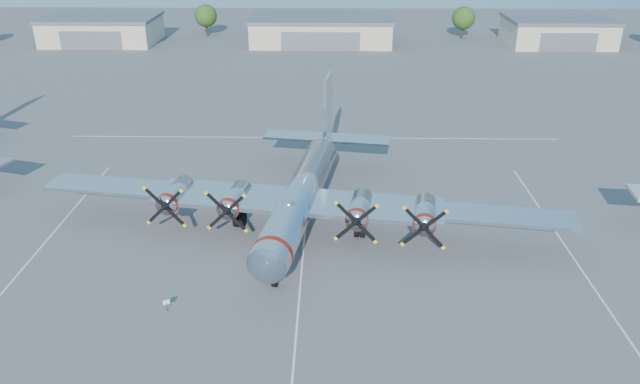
{
  "coord_description": "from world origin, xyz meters",
  "views": [
    {
      "loc": [
        2.23,
        -47.27,
        26.11
      ],
      "look_at": [
        1.3,
        2.21,
        3.2
      ],
      "focal_mm": 35.0,
      "sensor_mm": 36.0,
      "label": 1
    }
  ],
  "objects_px": {
    "hangar_center": "(321,30)",
    "tree_east": "(463,18)",
    "hangar_west": "(102,29)",
    "info_placard": "(166,303)",
    "tree_west": "(206,16)",
    "main_bomber_b29": "(304,221)",
    "hangar_east": "(557,31)"
  },
  "relations": [
    {
      "from": "tree_west",
      "to": "main_bomber_b29",
      "type": "bearing_deg",
      "value": -74.13
    },
    {
      "from": "hangar_center",
      "to": "hangar_east",
      "type": "height_order",
      "value": "same"
    },
    {
      "from": "hangar_west",
      "to": "info_placard",
      "type": "relative_size",
      "value": 25.13
    },
    {
      "from": "hangar_center",
      "to": "hangar_east",
      "type": "distance_m",
      "value": 48.0
    },
    {
      "from": "hangar_west",
      "to": "tree_west",
      "type": "relative_size",
      "value": 3.4
    },
    {
      "from": "main_bomber_b29",
      "to": "info_placard",
      "type": "bearing_deg",
      "value": -114.11
    },
    {
      "from": "hangar_east",
      "to": "tree_east",
      "type": "bearing_deg",
      "value": 161.46
    },
    {
      "from": "hangar_east",
      "to": "tree_east",
      "type": "height_order",
      "value": "tree_east"
    },
    {
      "from": "tree_east",
      "to": "hangar_center",
      "type": "bearing_deg",
      "value": -168.62
    },
    {
      "from": "hangar_center",
      "to": "main_bomber_b29",
      "type": "relative_size",
      "value": 0.63
    },
    {
      "from": "hangar_east",
      "to": "hangar_center",
      "type": "bearing_deg",
      "value": -180.0
    },
    {
      "from": "hangar_west",
      "to": "tree_east",
      "type": "relative_size",
      "value": 3.4
    },
    {
      "from": "hangar_center",
      "to": "tree_east",
      "type": "height_order",
      "value": "tree_east"
    },
    {
      "from": "main_bomber_b29",
      "to": "info_placard",
      "type": "height_order",
      "value": "main_bomber_b29"
    },
    {
      "from": "info_placard",
      "to": "hangar_west",
      "type": "bearing_deg",
      "value": 86.09
    },
    {
      "from": "tree_west",
      "to": "tree_east",
      "type": "xyz_separation_m",
      "value": [
        55.0,
        -2.0,
        0.0
      ]
    },
    {
      "from": "hangar_west",
      "to": "hangar_center",
      "type": "height_order",
      "value": "same"
    },
    {
      "from": "hangar_center",
      "to": "info_placard",
      "type": "bearing_deg",
      "value": -95.68
    },
    {
      "from": "tree_west",
      "to": "main_bomber_b29",
      "type": "xyz_separation_m",
      "value": [
        24.79,
        -87.18,
        -4.22
      ]
    },
    {
      "from": "hangar_center",
      "to": "tree_west",
      "type": "xyz_separation_m",
      "value": [
        -25.0,
        8.04,
        1.51
      ]
    },
    {
      "from": "info_placard",
      "to": "tree_west",
      "type": "bearing_deg",
      "value": 73.92
    },
    {
      "from": "hangar_west",
      "to": "hangar_east",
      "type": "relative_size",
      "value": 1.1
    },
    {
      "from": "tree_east",
      "to": "main_bomber_b29",
      "type": "height_order",
      "value": "tree_east"
    },
    {
      "from": "hangar_west",
      "to": "tree_east",
      "type": "xyz_separation_m",
      "value": [
        75.0,
        6.04,
        1.51
      ]
    },
    {
      "from": "tree_west",
      "to": "main_bomber_b29",
      "type": "distance_m",
      "value": 90.74
    },
    {
      "from": "hangar_west",
      "to": "hangar_east",
      "type": "distance_m",
      "value": 93.0
    },
    {
      "from": "tree_east",
      "to": "info_placard",
      "type": "relative_size",
      "value": 7.38
    },
    {
      "from": "info_placard",
      "to": "main_bomber_b29",
      "type": "bearing_deg",
      "value": 32.0
    },
    {
      "from": "hangar_west",
      "to": "main_bomber_b29",
      "type": "xyz_separation_m",
      "value": [
        44.79,
        -79.15,
        -2.71
      ]
    },
    {
      "from": "hangar_center",
      "to": "info_placard",
      "type": "relative_size",
      "value": 31.8
    },
    {
      "from": "hangar_east",
      "to": "info_placard",
      "type": "bearing_deg",
      "value": -121.61
    },
    {
      "from": "main_bomber_b29",
      "to": "info_placard",
      "type": "distance_m",
      "value": 16.59
    }
  ]
}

